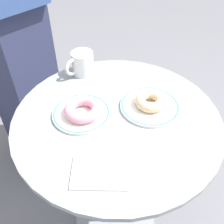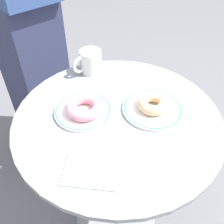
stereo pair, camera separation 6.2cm
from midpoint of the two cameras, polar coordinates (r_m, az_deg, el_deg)
The scene contains 9 objects.
ground_plane at distance 1.44m, azimuth 2.11°, elevation -22.63°, with size 7.00×7.00×0.02m, color slate.
cafe_table at distance 1.02m, azimuth 2.82°, elevation -11.57°, with size 0.67×0.67×0.73m.
plate_left at distance 0.83m, azimuth -4.36°, elevation 0.20°, with size 0.19×0.19×0.01m.
plate_right at distance 0.85m, azimuth 10.99°, elevation 0.63°, with size 0.20×0.20×0.01m.
donut_pink_frosted at distance 0.81m, azimuth -4.08°, elevation 0.96°, with size 0.12×0.12×0.03m, color pink.
donut_glazed at distance 0.84m, azimuth 11.19°, elevation 1.76°, with size 0.10×0.10×0.03m, color #E0B789.
paper_napkin at distance 0.69m, azimuth -1.74°, elevation -13.19°, with size 0.15×0.10×0.01m, color white.
coffee_mug at distance 0.99m, azimuth -3.12°, elevation 11.03°, with size 0.11×0.10×0.09m.
person_figure at distance 1.24m, azimuth -18.86°, elevation 20.66°, with size 0.46×0.48×1.77m.
Camera 2 is at (-0.01, -0.59, 1.31)m, focal length 41.16 mm.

